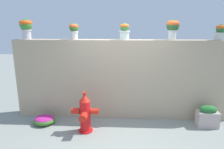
% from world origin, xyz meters
% --- Properties ---
extents(ground_plane, '(24.00, 24.00, 0.00)m').
position_xyz_m(ground_plane, '(0.00, 0.00, 0.00)').
color(ground_plane, gray).
extents(stone_wall, '(5.37, 0.37, 2.00)m').
position_xyz_m(stone_wall, '(0.00, 1.02, 1.00)').
color(stone_wall, tan).
rests_on(stone_wall, ground).
extents(potted_plant_0, '(0.31, 0.31, 0.49)m').
position_xyz_m(potted_plant_0, '(-2.39, 1.04, 2.32)').
color(potted_plant_0, silver).
rests_on(potted_plant_0, stone_wall).
extents(potted_plant_1, '(0.23, 0.23, 0.39)m').
position_xyz_m(potted_plant_1, '(-1.19, 1.03, 2.24)').
color(potted_plant_1, silver).
rests_on(potted_plant_1, stone_wall).
extents(potted_plant_2, '(0.26, 0.26, 0.39)m').
position_xyz_m(potted_plant_2, '(0.05, 1.02, 2.22)').
color(potted_plant_2, silver).
rests_on(potted_plant_2, stone_wall).
extents(potted_plant_3, '(0.31, 0.31, 0.48)m').
position_xyz_m(potted_plant_3, '(1.19, 1.03, 2.31)').
color(potted_plant_3, silver).
rests_on(potted_plant_3, stone_wall).
extents(potted_plant_4, '(0.30, 0.30, 0.37)m').
position_xyz_m(potted_plant_4, '(2.33, 1.03, 2.21)').
color(potted_plant_4, silver).
rests_on(potted_plant_4, stone_wall).
extents(fire_hydrant, '(0.61, 0.48, 0.93)m').
position_xyz_m(fire_hydrant, '(-0.81, 0.14, 0.43)').
color(fire_hydrant, red).
rests_on(fire_hydrant, ground).
extents(flower_bush_left, '(0.52, 0.47, 0.21)m').
position_xyz_m(flower_bush_left, '(-1.88, 0.45, 0.11)').
color(flower_bush_left, '#3F732A').
rests_on(flower_bush_left, ground).
extents(planter_box, '(0.48, 0.28, 0.53)m').
position_xyz_m(planter_box, '(2.03, 0.53, 0.25)').
color(planter_box, '#B6A49B').
rests_on(planter_box, ground).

